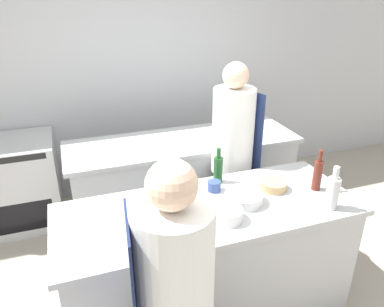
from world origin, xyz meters
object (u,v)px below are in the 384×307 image
object	(u,v)px
chef_at_stove	(232,162)
bowl_mixing_large	(228,215)
bottle_cooking_oil	(218,169)
bowl_ceramic_blue	(244,197)
cup	(214,186)
bottle_olive_oil	(173,224)
oven_range	(17,183)
bowl_prep_small	(273,185)
bottle_vinegar	(333,192)
bottle_wine	(318,174)

from	to	relation	value
chef_at_stove	bowl_mixing_large	world-z (taller)	chef_at_stove
bottle_cooking_oil	bowl_ceramic_blue	xyz separation A→B (m)	(0.06, -0.33, -0.07)
chef_at_stove	cup	xyz separation A→B (m)	(-0.36, -0.47, 0.08)
bottle_olive_oil	bottle_cooking_oil	xyz separation A→B (m)	(0.52, 0.55, 0.01)
oven_range	bowl_mixing_large	xyz separation A→B (m)	(1.46, -1.91, 0.51)
bowl_prep_small	cup	distance (m)	0.44
bottle_olive_oil	bowl_prep_small	size ratio (longest dim) A/B	1.24
chef_at_stove	bottle_vinegar	bearing A→B (deg)	0.45
bottle_olive_oil	bowl_ceramic_blue	size ratio (longest dim) A/B	0.94
chef_at_stove	cup	world-z (taller)	chef_at_stove
bowl_ceramic_blue	cup	world-z (taller)	cup
bottle_olive_oil	bowl_mixing_large	size ratio (longest dim) A/B	1.32
bottle_wine	bowl_mixing_large	size ratio (longest dim) A/B	1.67
bottle_cooking_oil	bowl_prep_small	xyz separation A→B (m)	(0.34, -0.23, -0.08)
cup	bowl_ceramic_blue	bearing A→B (deg)	-57.52
oven_range	bowl_prep_small	xyz separation A→B (m)	(1.94, -1.65, 0.50)
bottle_wine	bowl_mixing_large	distance (m)	0.79
oven_range	bowl_prep_small	distance (m)	2.59
bowl_mixing_large	cup	distance (m)	0.38
oven_range	cup	world-z (taller)	cup
bottle_olive_oil	bowl_mixing_large	world-z (taller)	bottle_olive_oil
bowl_mixing_large	bowl_ceramic_blue	world-z (taller)	bowl_mixing_large
oven_range	cup	bearing A→B (deg)	-45.32
bottle_vinegar	bowl_ceramic_blue	bearing A→B (deg)	153.56
bottle_olive_oil	bowl_mixing_large	distance (m)	0.39
chef_at_stove	bowl_mixing_large	distance (m)	0.94
oven_range	bottle_vinegar	size ratio (longest dim) A/B	2.91
cup	bottle_vinegar	bearing A→B (deg)	-35.69
chef_at_stove	bottle_vinegar	size ratio (longest dim) A/B	5.64
bowl_mixing_large	cup	world-z (taller)	bowl_mixing_large
bottle_vinegar	bowl_mixing_large	world-z (taller)	bottle_vinegar
chef_at_stove	cup	bearing A→B (deg)	-54.65
chef_at_stove	bottle_olive_oil	bearing A→B (deg)	-58.67
bowl_mixing_large	cup	xyz separation A→B (m)	(0.06, 0.37, -0.00)
bottle_olive_oil	cup	xyz separation A→B (m)	(0.44, 0.43, -0.06)
bottle_cooking_oil	bowl_prep_small	size ratio (longest dim) A/B	1.39
oven_range	bottle_vinegar	world-z (taller)	bottle_vinegar
bottle_cooking_oil	bowl_mixing_large	bearing A→B (deg)	-105.31
bowl_prep_small	bowl_ceramic_blue	distance (m)	0.30
oven_range	chef_at_stove	bearing A→B (deg)	-29.57
bowl_ceramic_blue	cup	bearing A→B (deg)	122.48
bottle_vinegar	bottle_cooking_oil	bearing A→B (deg)	134.49
bowl_mixing_large	bottle_olive_oil	bearing A→B (deg)	-171.52
bottle_olive_oil	bottle_cooking_oil	bearing A→B (deg)	46.49
oven_range	bowl_prep_small	size ratio (longest dim) A/B	4.50
oven_range	bottle_cooking_oil	distance (m)	2.21
chef_at_stove	bowl_mixing_large	xyz separation A→B (m)	(-0.42, -0.84, 0.08)
bowl_ceramic_blue	bottle_cooking_oil	bearing A→B (deg)	99.77
oven_range	cup	size ratio (longest dim) A/B	9.35
bottle_olive_oil	bowl_prep_small	distance (m)	0.92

